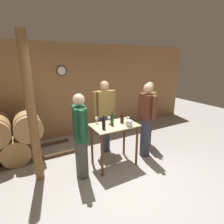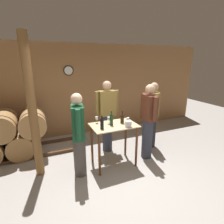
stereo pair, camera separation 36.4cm
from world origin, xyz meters
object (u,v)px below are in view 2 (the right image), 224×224
Objects in this scene: person_visitor_near_door at (152,114)px; person_host at (79,134)px; wine_glass_near_center at (109,119)px; wine_glass_near_right at (128,119)px; wine_bottle_left at (111,120)px; wine_bottle_far_left at (102,124)px; wine_glass_near_left at (97,118)px; wine_bottle_center at (122,119)px; ice_bucket at (128,124)px; person_visitor_with_scarf at (148,120)px; person_visitor_bearded at (107,115)px; wooden_post at (32,110)px.

person_host is at bearing -166.72° from person_visitor_near_door.
wine_glass_near_center is 0.40m from wine_glass_near_right.
wine_bottle_left is 0.18× the size of person_host.
wine_glass_near_center is at bearing 154.43° from wine_glass_near_right.
wine_glass_near_left is at bearing 88.51° from wine_bottle_far_left.
wine_glass_near_left is (-0.50, 0.22, 0.00)m from wine_bottle_center.
wine_glass_near_right is 0.16m from ice_bucket.
wine_bottle_center is at bearing 176.41° from person_visitor_with_scarf.
ice_bucket is (0.53, -0.09, -0.05)m from wine_bottle_far_left.
person_visitor_bearded is 1.04× the size of person_visitor_near_door.
wooden_post reaches higher than wine_glass_near_left.
wine_bottle_center is 0.28m from wine_glass_near_center.
person_visitor_bearded is (-0.73, 0.67, 0.02)m from person_visitor_with_scarf.
person_host is (-1.05, 0.01, -0.16)m from wine_glass_near_right.
wine_bottle_left reaches higher than wine_bottle_center.
wine_glass_near_center is (0.23, 0.22, 0.00)m from wine_bottle_far_left.
person_visitor_near_door is at bearing 18.76° from wine_bottle_far_left.
person_host reaches higher than wine_bottle_center.
wooden_post reaches higher than wine_bottle_left.
wine_glass_near_right is (0.58, -0.31, 0.00)m from wine_glass_near_left.
wine_bottle_center is 1.87× the size of wine_glass_near_right.
person_host is (0.75, -0.35, -0.47)m from wooden_post.
wooden_post is at bearing 161.29° from wine_bottle_far_left.
wine_glass_near_left and wine_glass_near_right have the same top height.
person_visitor_bearded is (1.62, 0.36, -0.41)m from wooden_post.
person_visitor_with_scarf reaches higher than wine_glass_near_center.
wine_bottle_far_left reaches higher than ice_bucket.
wine_glass_near_left is at bearing -173.66° from person_visitor_near_door.
wine_glass_near_center is (-0.01, 0.11, -0.01)m from wine_bottle_left.
wine_bottle_left is at bearing -11.57° from wooden_post.
wine_glass_near_left is 1.57m from person_visitor_near_door.
person_host is (-0.46, -0.30, -0.16)m from wine_glass_near_left.
person_host is at bearing -178.41° from person_visitor_with_scarf.
wine_glass_near_right is 0.08× the size of person_visitor_near_door.
wine_glass_near_center is at bearing 133.87° from ice_bucket.
wine_bottle_far_left is at bearing 170.31° from ice_bucket.
person_visitor_with_scarf is at bearing -134.26° from person_visitor_near_door.
wine_glass_near_left is 0.66m from wine_glass_near_right.
wine_bottle_far_left reaches higher than wine_glass_near_left.
wooden_post reaches higher than wine_glass_near_center.
wine_bottle_center is at bearing -8.95° from wooden_post.
person_visitor_bearded is (-0.09, 0.63, -0.10)m from wine_bottle_center.
person_host is at bearing 171.62° from ice_bucket.
person_host is 2.07m from person_visitor_near_door.
wine_bottle_far_left is 0.54m from ice_bucket.
wine_glass_near_center is (-0.27, 0.08, 0.01)m from wine_bottle_center.
wine_bottle_center is 0.13m from wine_glass_near_right.
wine_bottle_far_left is at bearing -18.71° from wooden_post.
person_visitor_with_scarf is (0.64, -0.04, -0.12)m from wine_bottle_center.
person_visitor_with_scarf reaches higher than wine_glass_near_right.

